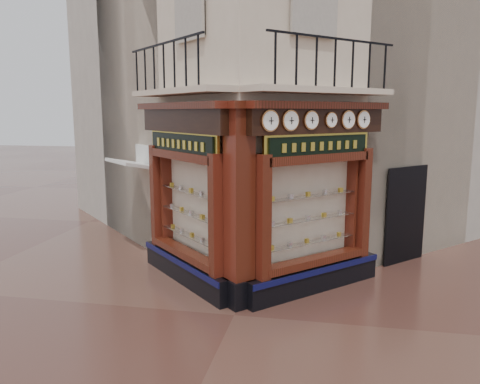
% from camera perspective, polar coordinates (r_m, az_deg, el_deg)
% --- Properties ---
extents(ground, '(80.00, 80.00, 0.00)m').
position_cam_1_polar(ground, '(9.11, -0.72, -14.78)').
color(ground, '#512F26').
rests_on(ground, ground).
extents(main_building, '(11.31, 11.31, 12.00)m').
position_cam_1_polar(main_building, '(14.54, 4.39, 18.48)').
color(main_building, beige).
rests_on(main_building, ground).
extents(neighbour_left, '(11.31, 11.31, 11.00)m').
position_cam_1_polar(neighbour_left, '(17.34, -3.11, 15.40)').
color(neighbour_left, '#B8B0A1').
rests_on(neighbour_left, ground).
extents(neighbour_right, '(11.31, 11.31, 11.00)m').
position_cam_1_polar(neighbour_right, '(16.86, 14.07, 15.30)').
color(neighbour_right, '#B8B0A1').
rests_on(neighbour_right, ground).
extents(shopfront_left, '(2.86, 2.86, 3.98)m').
position_cam_1_polar(shopfront_left, '(10.32, -6.64, -0.39)').
color(shopfront_left, black).
rests_on(shopfront_left, ground).
extents(shopfront_right, '(2.86, 2.86, 3.98)m').
position_cam_1_polar(shopfront_right, '(9.86, 9.15, -0.93)').
color(shopfront_right, black).
rests_on(shopfront_right, ground).
extents(corner_pilaster, '(0.85, 0.85, 3.98)m').
position_cam_1_polar(corner_pilaster, '(8.97, -0.10, -2.06)').
color(corner_pilaster, black).
rests_on(corner_pilaster, ground).
extents(balcony, '(5.94, 2.97, 1.03)m').
position_cam_1_polar(balcony, '(9.76, 1.03, 12.30)').
color(balcony, beige).
rests_on(balcony, ground).
extents(clock_a, '(0.32, 0.32, 0.40)m').
position_cam_1_polar(clock_a, '(8.67, 3.69, 8.66)').
color(clock_a, '#B4703C').
rests_on(clock_a, ground).
extents(clock_b, '(0.32, 0.32, 0.40)m').
position_cam_1_polar(clock_b, '(8.97, 6.17, 8.66)').
color(clock_b, '#B4703C').
rests_on(clock_b, ground).
extents(clock_c, '(0.30, 0.30, 0.38)m').
position_cam_1_polar(clock_c, '(9.32, 8.68, 8.64)').
color(clock_c, '#B4703C').
rests_on(clock_c, ground).
extents(clock_d, '(0.26, 0.26, 0.32)m').
position_cam_1_polar(clock_d, '(9.69, 11.05, 8.61)').
color(clock_d, '#B4703C').
rests_on(clock_d, ground).
extents(clock_e, '(0.31, 0.31, 0.39)m').
position_cam_1_polar(clock_e, '(10.05, 13.04, 8.57)').
color(clock_e, '#B4703C').
rests_on(clock_e, ground).
extents(clock_f, '(0.32, 0.32, 0.40)m').
position_cam_1_polar(clock_f, '(10.39, 14.80, 8.53)').
color(clock_f, '#B4703C').
rests_on(clock_f, ground).
extents(awning, '(1.76, 1.76, 0.26)m').
position_cam_1_polar(awning, '(12.85, -12.58, -7.63)').
color(awning, white).
rests_on(awning, ground).
extents(signboard_left, '(2.16, 2.16, 0.58)m').
position_cam_1_polar(signboard_left, '(10.15, -7.16, 5.82)').
color(signboard_left, gold).
rests_on(signboard_left, ground).
extents(signboard_right, '(2.04, 2.04, 0.54)m').
position_cam_1_polar(signboard_right, '(9.66, 9.65, 5.56)').
color(signboard_right, gold).
rests_on(signboard_right, ground).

